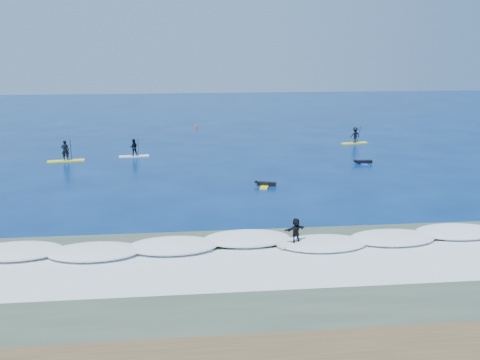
{
  "coord_description": "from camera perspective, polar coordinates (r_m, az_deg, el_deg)",
  "views": [
    {
      "loc": [
        -2.27,
        -36.75,
        10.59
      ],
      "look_at": [
        1.82,
        1.78,
        0.6
      ],
      "focal_mm": 40.0,
      "sensor_mm": 36.0,
      "label": 1
    }
  ],
  "objects": [
    {
      "name": "prone_paddler_near",
      "position": [
        40.59,
        2.73,
        -0.47
      ],
      "size": [
        1.63,
        2.15,
        0.43
      ],
      "rotation": [
        0.0,
        0.0,
        1.27
      ],
      "color": "yellow",
      "rests_on": "ground"
    },
    {
      "name": "shallow_water",
      "position": [
        25.19,
        -0.34,
        -10.39
      ],
      "size": [
        90.0,
        13.0,
        0.01
      ],
      "primitive_type": "cube",
      "color": "#334637",
      "rests_on": "ground"
    },
    {
      "name": "whitewater",
      "position": [
        26.1,
        -0.56,
        -9.48
      ],
      "size": [
        34.0,
        5.0,
        0.02
      ],
      "primitive_type": "cube",
      "color": "silver",
      "rests_on": "ground"
    },
    {
      "name": "marker_buoy",
      "position": [
        67.76,
        -4.7,
        5.64
      ],
      "size": [
        0.25,
        0.25,
        0.59
      ],
      "rotation": [
        0.0,
        0.0,
        0.2
      ],
      "color": "#EF5B15",
      "rests_on": "ground"
    },
    {
      "name": "sup_paddler_center",
      "position": [
        51.97,
        -11.27,
        3.25
      ],
      "size": [
        2.87,
        0.99,
        1.97
      ],
      "rotation": [
        0.0,
        0.0,
        0.1
      ],
      "color": "white",
      "rests_on": "ground"
    },
    {
      "name": "sup_paddler_left",
      "position": [
        51.46,
        -18.12,
        2.68
      ],
      "size": [
        3.37,
        1.36,
        2.3
      ],
      "rotation": [
        0.0,
        0.0,
        0.17
      ],
      "color": "yellow",
      "rests_on": "ground"
    },
    {
      "name": "sup_paddler_right",
      "position": [
        59.04,
        12.17,
        4.59
      ],
      "size": [
        3.01,
        1.34,
        2.05
      ],
      "rotation": [
        0.0,
        0.0,
        0.22
      ],
      "color": "yellow",
      "rests_on": "ground"
    },
    {
      "name": "prone_paddler_far",
      "position": [
        49.25,
        12.97,
        1.85
      ],
      "size": [
        1.7,
        2.15,
        0.45
      ],
      "rotation": [
        0.0,
        0.0,
        1.57
      ],
      "color": "#173EB1",
      "rests_on": "ground"
    },
    {
      "name": "wave_surfer",
      "position": [
        28.62,
        5.97,
        -5.57
      ],
      "size": [
        2.09,
        1.3,
        1.47
      ],
      "rotation": [
        0.0,
        0.0,
        0.4
      ],
      "color": "white",
      "rests_on": "breaking_wave"
    },
    {
      "name": "ground",
      "position": [
        38.31,
        -2.43,
        -1.6
      ],
      "size": [
        160.0,
        160.0,
        0.0
      ],
      "primitive_type": "plane",
      "color": "#041E4C",
      "rests_on": "ground"
    },
    {
      "name": "breaking_wave",
      "position": [
        28.85,
        -1.13,
        -7.08
      ],
      "size": [
        40.0,
        6.0,
        0.3
      ],
      "primitive_type": "cube",
      "color": "white",
      "rests_on": "ground"
    }
  ]
}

